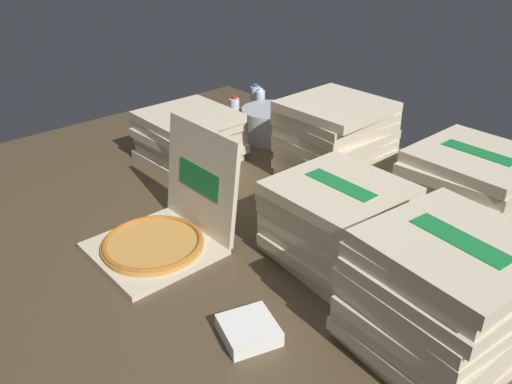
# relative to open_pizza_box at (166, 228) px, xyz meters

# --- Properties ---
(ground_plane) EXTENTS (3.20, 2.40, 0.02)m
(ground_plane) POSITION_rel_open_pizza_box_xyz_m (0.14, 0.27, -0.09)
(ground_plane) COLOR #4C3D28
(open_pizza_box) EXTENTS (0.42, 0.48, 0.44)m
(open_pizza_box) POSITION_rel_open_pizza_box_xyz_m (0.00, 0.00, 0.00)
(open_pizza_box) COLOR beige
(open_pizza_box) RESTS_ON ground_plane
(pizza_stack_right_far) EXTENTS (0.47, 0.47, 0.35)m
(pizza_stack_right_far) POSITION_rel_open_pizza_box_xyz_m (0.69, 0.95, 0.09)
(pizza_stack_right_far) COLOR beige
(pizza_stack_right_far) RESTS_ON ground_plane
(pizza_stack_left_near) EXTENTS (0.48, 0.47, 0.39)m
(pizza_stack_left_near) POSITION_rel_open_pizza_box_xyz_m (0.97, 0.29, 0.11)
(pizza_stack_left_near) COLOR beige
(pizza_stack_left_near) RESTS_ON ground_plane
(pizza_stack_left_mid) EXTENTS (0.47, 0.46, 0.39)m
(pizza_stack_left_mid) POSITION_rel_open_pizza_box_xyz_m (0.04, 0.91, 0.11)
(pizza_stack_left_mid) COLOR beige
(pizza_stack_left_mid) RESTS_ON ground_plane
(pizza_stack_right_near) EXTENTS (0.45, 0.45, 0.26)m
(pizza_stack_right_near) POSITION_rel_open_pizza_box_xyz_m (-0.59, 0.52, 0.05)
(pizza_stack_right_near) COLOR beige
(pizza_stack_right_near) RESTS_ON ground_plane
(pizza_stack_center_far) EXTENTS (0.46, 0.46, 0.30)m
(pizza_stack_center_far) POSITION_rel_open_pizza_box_xyz_m (0.47, 0.44, 0.07)
(pizza_stack_center_far) COLOR beige
(pizza_stack_center_far) RESTS_ON ground_plane
(ice_bucket) EXTENTS (0.32, 0.32, 0.17)m
(ice_bucket) POSITION_rel_open_pizza_box_xyz_m (-0.54, 1.03, 0.01)
(ice_bucket) COLOR #B7BABF
(ice_bucket) RESTS_ON ground_plane
(water_bottle_0) EXTENTS (0.06, 0.06, 0.22)m
(water_bottle_0) POSITION_rel_open_pizza_box_xyz_m (-0.56, 0.73, 0.02)
(water_bottle_0) COLOR silver
(water_bottle_0) RESTS_ON ground_plane
(water_bottle_1) EXTENTS (0.06, 0.06, 0.22)m
(water_bottle_1) POSITION_rel_open_pizza_box_xyz_m (-0.74, 1.14, 0.02)
(water_bottle_1) COLOR white
(water_bottle_1) RESTS_ON ground_plane
(water_bottle_2) EXTENTS (0.06, 0.06, 0.22)m
(water_bottle_2) POSITION_rel_open_pizza_box_xyz_m (-0.73, 0.93, 0.02)
(water_bottle_2) COLOR white
(water_bottle_2) RESTS_ON ground_plane
(water_bottle_3) EXTENTS (0.06, 0.06, 0.22)m
(water_bottle_3) POSITION_rel_open_pizza_box_xyz_m (-0.82, 1.17, 0.02)
(water_bottle_3) COLOR silver
(water_bottle_3) RESTS_ON ground_plane
(water_bottle_4) EXTENTS (0.06, 0.06, 0.22)m
(water_bottle_4) POSITION_rel_open_pizza_box_xyz_m (-0.39, 1.20, 0.02)
(water_bottle_4) COLOR white
(water_bottle_4) RESTS_ON ground_plane
(napkin_pile) EXTENTS (0.20, 0.20, 0.05)m
(napkin_pile) POSITION_rel_open_pizza_box_xyz_m (0.58, -0.08, -0.06)
(napkin_pile) COLOR white
(napkin_pile) RESTS_ON ground_plane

